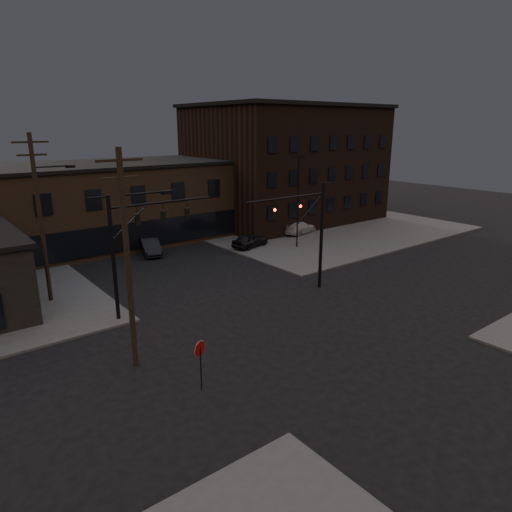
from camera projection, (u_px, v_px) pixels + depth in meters
The scene contains 14 objects.
ground at pixel (297, 330), 27.63m from camera, with size 140.00×140.00×0.00m, color black.
sidewalk_ne at pixel (306, 223), 57.30m from camera, with size 30.00×30.00×0.15m, color #474744.
building_row at pixel (115, 204), 47.71m from camera, with size 40.00×12.00×8.00m, color brown.
building_right at pixel (286, 165), 58.41m from camera, with size 22.00×16.00×14.00m, color black.
traffic_signal_near at pixel (311, 226), 32.85m from camera, with size 7.12×0.24×8.00m.
traffic_signal_far at pixel (132, 241), 28.32m from camera, with size 7.12×0.24×8.00m.
stop_sign at pixel (200, 354), 20.88m from camera, with size 0.72×0.33×2.48m.
utility_pole_near at pixel (128, 256), 21.93m from camera, with size 3.70×0.28×11.00m.
utility_pole_mid at pixel (41, 216), 30.34m from camera, with size 3.70×0.28×11.50m.
lot_light_a at pixel (298, 194), 44.41m from camera, with size 1.50×0.28×9.14m.
lot_light_b at pixel (307, 184), 51.75m from camera, with size 1.50×0.28×9.14m.
parked_car_lot_a at pixel (250, 240), 45.67m from camera, with size 1.70×4.23×1.44m, color black.
parked_car_lot_b at pixel (300, 227), 51.45m from camera, with size 1.91×4.71×1.37m, color silver.
car_crossing at pixel (150, 246), 43.65m from camera, with size 1.61×4.61×1.52m, color black.
Camera 1 is at (-17.60, -18.38, 11.92)m, focal length 32.00 mm.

